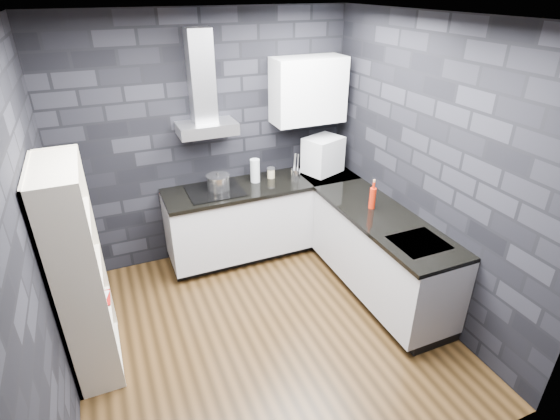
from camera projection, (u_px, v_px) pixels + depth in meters
ground at (264, 332)px, 4.07m from camera, size 3.20×3.20×0.00m
ceiling at (257, 17)px, 2.82m from camera, size 3.20×3.20×0.00m
wall_back at (209, 142)px, 4.77m from camera, size 3.20×0.05×2.70m
wall_front at (381, 342)px, 2.12m from camera, size 3.20×0.05×2.70m
wall_left at (32, 247)px, 2.88m from camera, size 0.05×3.20×2.70m
wall_right at (427, 172)px, 4.01m from camera, size 0.05×3.20×2.70m
toekick_back at (263, 245)px, 5.31m from camera, size 2.18×0.50×0.10m
toekick_right at (379, 287)px, 4.60m from camera, size 0.50×1.78×0.10m
counter_back_cab at (263, 216)px, 5.08m from camera, size 2.20×0.60×0.76m
counter_right_cab at (381, 253)px, 4.38m from camera, size 0.60×1.80×0.76m
counter_back_top at (263, 185)px, 4.89m from camera, size 2.20×0.62×0.04m
counter_right_top at (384, 219)px, 4.19m from camera, size 0.62×1.80×0.04m
counter_corner_top at (326, 174)px, 5.17m from camera, size 0.62×0.62×0.04m
hood_body at (207, 128)px, 4.49m from camera, size 0.60×0.34×0.12m
hood_chimney at (201, 76)px, 4.31m from camera, size 0.24×0.20×0.90m
upper_cabinet at (308, 90)px, 4.75m from camera, size 0.80×0.35×0.70m
cooktop at (215, 191)px, 4.69m from camera, size 0.58×0.50×0.01m
sink_rim at (419, 243)px, 3.78m from camera, size 0.44×0.40×0.01m
pot at (218, 183)px, 4.69m from camera, size 0.26×0.26×0.14m
glass_vase at (255, 171)px, 4.86m from camera, size 0.13×0.13×0.26m
storage_jar at (271, 173)px, 5.00m from camera, size 0.11×0.11×0.10m
utensil_crock at (295, 175)px, 4.92m from camera, size 0.11×0.11×0.14m
appliance_garage at (323, 155)px, 5.04m from camera, size 0.50×0.44×0.41m
red_bottle at (372, 198)px, 4.30m from camera, size 0.08×0.08×0.21m
bookshelf at (79, 273)px, 3.37m from camera, size 0.36×0.81×1.80m
fruit_bowl at (79, 280)px, 3.24m from camera, size 0.26×0.26×0.06m
book_red at (87, 292)px, 3.69m from camera, size 0.17×0.03×0.23m
book_second at (82, 291)px, 3.67m from camera, size 0.17×0.07×0.24m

